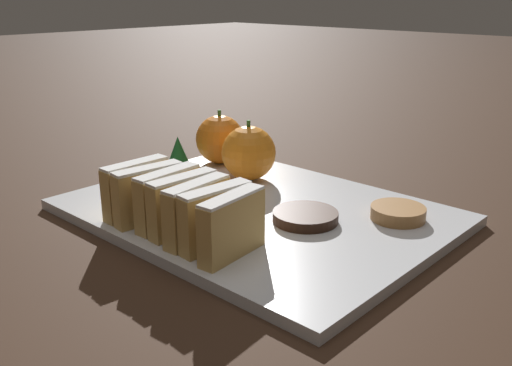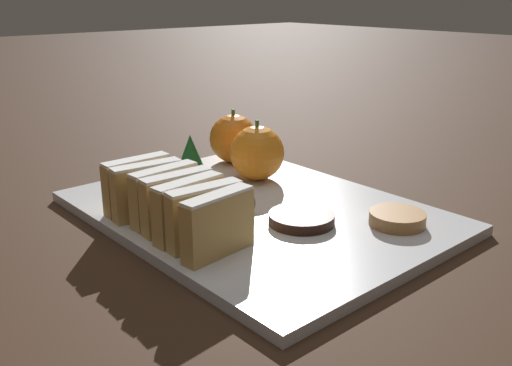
{
  "view_description": "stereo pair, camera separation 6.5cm",
  "coord_description": "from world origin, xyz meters",
  "px_view_note": "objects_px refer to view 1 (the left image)",
  "views": [
    {
      "loc": [
        -0.45,
        -0.42,
        0.25
      ],
      "look_at": [
        0.0,
        0.0,
        0.04
      ],
      "focal_mm": 40.0,
      "sensor_mm": 36.0,
      "label": 1
    },
    {
      "loc": [
        -0.41,
        -0.46,
        0.25
      ],
      "look_at": [
        0.0,
        0.0,
        0.04
      ],
      "focal_mm": 40.0,
      "sensor_mm": 36.0,
      "label": 2
    }
  ],
  "objects_px": {
    "chocolate_cookie": "(305,216)",
    "walnut": "(243,205)",
    "orange_far": "(249,153)",
    "orange_near": "(220,139)"
  },
  "relations": [
    {
      "from": "orange_far",
      "to": "walnut",
      "type": "distance_m",
      "value": 0.14
    },
    {
      "from": "orange_near",
      "to": "orange_far",
      "type": "xyz_separation_m",
      "value": [
        -0.03,
        -0.08,
        0.0
      ]
    },
    {
      "from": "orange_far",
      "to": "walnut",
      "type": "bearing_deg",
      "value": -139.25
    },
    {
      "from": "orange_far",
      "to": "walnut",
      "type": "xyz_separation_m",
      "value": [
        -0.1,
        -0.09,
        -0.02
      ]
    },
    {
      "from": "chocolate_cookie",
      "to": "walnut",
      "type": "bearing_deg",
      "value": 122.78
    },
    {
      "from": "orange_near",
      "to": "orange_far",
      "type": "relative_size",
      "value": 0.97
    },
    {
      "from": "walnut",
      "to": "chocolate_cookie",
      "type": "height_order",
      "value": "walnut"
    },
    {
      "from": "walnut",
      "to": "orange_far",
      "type": "bearing_deg",
      "value": 40.75
    },
    {
      "from": "walnut",
      "to": "chocolate_cookie",
      "type": "bearing_deg",
      "value": -57.22
    },
    {
      "from": "orange_far",
      "to": "chocolate_cookie",
      "type": "xyz_separation_m",
      "value": [
        -0.07,
        -0.15,
        -0.03
      ]
    }
  ]
}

